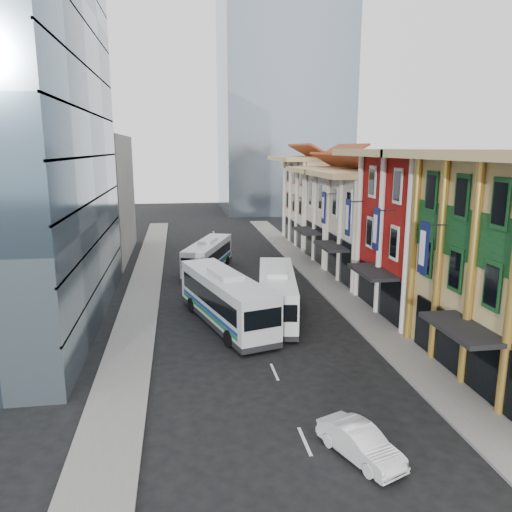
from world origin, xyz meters
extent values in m
plane|color=black|center=(0.00, 0.00, 0.00)|extent=(200.00, 200.00, 0.00)
cube|color=slate|center=(8.50, 22.00, 0.07)|extent=(3.00, 90.00, 0.15)
cube|color=slate|center=(-8.50, 22.00, 0.07)|extent=(3.00, 90.00, 0.15)
cube|color=maroon|center=(14.00, 17.00, 6.00)|extent=(8.00, 10.00, 12.00)
cube|color=silver|center=(14.00, 26.50, 5.00)|extent=(8.00, 9.00, 10.00)
cube|color=silver|center=(14.00, 35.50, 5.00)|extent=(8.00, 9.00, 10.00)
cube|color=silver|center=(14.00, 46.00, 5.50)|extent=(8.00, 12.00, 11.00)
cube|color=gray|center=(-16.00, 42.00, 7.00)|extent=(10.00, 18.00, 14.00)
imported|color=white|center=(1.96, -0.49, 0.68)|extent=(2.91, 4.34, 1.35)
camera|label=1|loc=(-5.12, -18.06, 12.56)|focal=35.00mm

